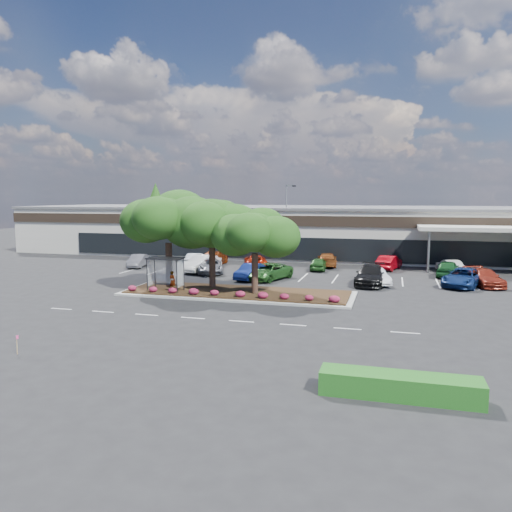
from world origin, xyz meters
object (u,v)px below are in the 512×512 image
(survey_stake, at_px, (17,342))
(car_1, at_px, (201,264))
(light_pole, at_px, (287,226))
(car_0, at_px, (138,261))

(survey_stake, relative_size, car_1, 0.18)
(light_pole, xyz_separation_m, car_1, (-5.92, -13.74, -3.16))
(light_pole, bearing_deg, car_0, -138.11)
(survey_stake, bearing_deg, light_pole, 83.59)
(survey_stake, xyz_separation_m, car_0, (-9.18, 28.59, 0.07))
(car_0, xyz_separation_m, car_1, (7.87, -1.38, 0.16))
(light_pole, height_order, car_0, light_pole)
(survey_stake, distance_m, car_1, 27.25)
(car_0, distance_m, car_1, 7.99)
(car_0, bearing_deg, car_1, -21.65)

